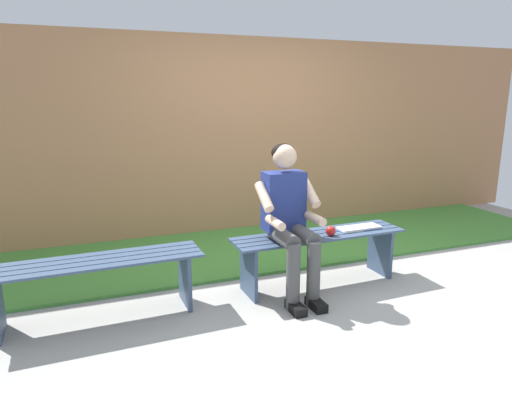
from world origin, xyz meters
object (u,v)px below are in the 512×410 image
(bench_near, at_px, (319,247))
(person_seated, at_px, (289,214))
(apple, at_px, (331,231))
(bench_far, at_px, (97,275))
(book_open, at_px, (359,228))

(bench_near, xyz_separation_m, person_seated, (0.34, 0.10, 0.35))
(apple, bearing_deg, bench_near, -55.61)
(bench_near, xyz_separation_m, apple, (-0.06, 0.09, 0.16))
(bench_far, bearing_deg, person_seated, 176.18)
(apple, relative_size, book_open, 0.21)
(bench_near, height_order, bench_far, same)
(apple, bearing_deg, book_open, -166.12)
(bench_far, relative_size, apple, 18.03)
(person_seated, distance_m, book_open, 0.79)
(bench_near, height_order, person_seated, person_seated)
(person_seated, height_order, book_open, person_seated)
(person_seated, bearing_deg, apple, -178.23)
(person_seated, bearing_deg, bench_far, -3.82)
(person_seated, bearing_deg, bench_near, -163.32)
(book_open, bearing_deg, bench_near, -2.08)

